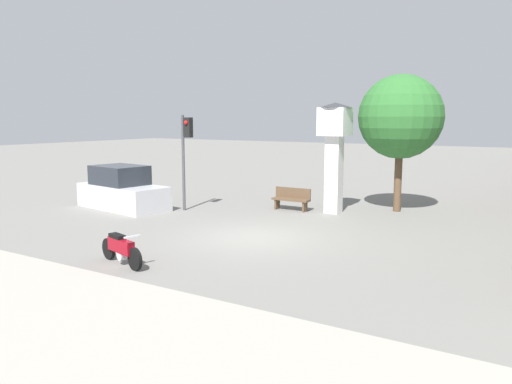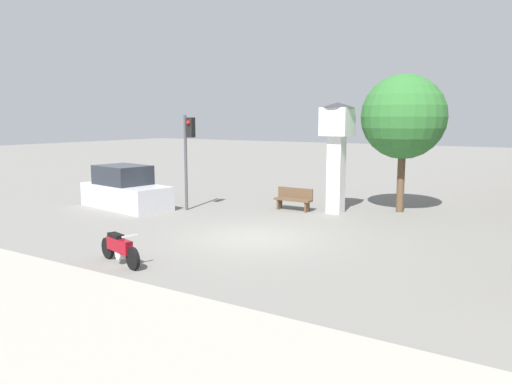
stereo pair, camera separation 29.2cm
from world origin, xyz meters
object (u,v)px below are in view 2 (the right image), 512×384
at_px(motorcycle, 120,248).
at_px(traffic_light, 188,145).
at_px(parked_car, 125,190).
at_px(street_tree, 403,117).
at_px(clock_tower, 337,140).
at_px(bench, 294,198).

bearing_deg(motorcycle, traffic_light, 132.21).
height_order(motorcycle, parked_car, parked_car).
distance_m(traffic_light, street_tree, 8.67).
distance_m(motorcycle, clock_tower, 10.10).
relative_size(motorcycle, street_tree, 0.35).
xyz_separation_m(motorcycle, parked_car, (-6.12, 5.91, 0.33)).
height_order(bench, parked_car, parked_car).
bearing_deg(parked_car, bench, 36.73).
relative_size(street_tree, bench, 3.44).
relative_size(clock_tower, traffic_light, 1.12).
height_order(traffic_light, bench, traffic_light).
relative_size(street_tree, parked_car, 1.24).
bearing_deg(street_tree, traffic_light, -149.93).
xyz_separation_m(traffic_light, bench, (3.64, 2.31, -2.20)).
height_order(clock_tower, parked_car, clock_tower).
relative_size(traffic_light, street_tree, 0.71).
relative_size(clock_tower, parked_car, 0.99).
xyz_separation_m(clock_tower, street_tree, (2.11, 1.62, 0.89)).
xyz_separation_m(clock_tower, bench, (-1.69, -0.38, -2.43)).
bearing_deg(clock_tower, street_tree, 37.45).
relative_size(traffic_light, parked_car, 0.88).
height_order(motorcycle, traffic_light, traffic_light).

